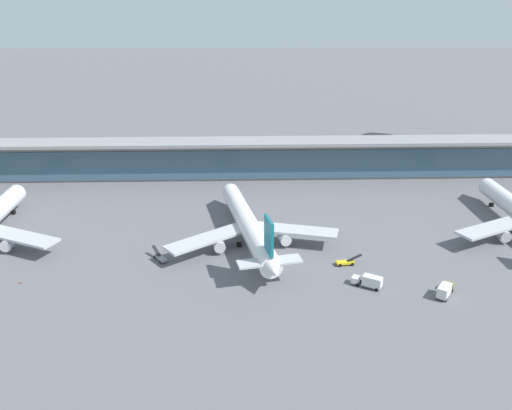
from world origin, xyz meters
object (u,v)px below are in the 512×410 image
service_truck_mid_apron_yellow (346,262)px  safety_cone_charlie (20,282)px  service_truck_under_wing_olive (445,290)px  service_truck_on_taxiway_grey (160,257)px  service_truck_by_tail_white (369,281)px  airliner_centre_stand (249,226)px

service_truck_mid_apron_yellow → safety_cone_charlie: bearing=-175.2°
service_truck_under_wing_olive → safety_cone_charlie: service_truck_under_wing_olive is taller
service_truck_on_taxiway_grey → service_truck_by_tail_white: bearing=-16.6°
airliner_centre_stand → service_truck_on_taxiway_grey: bearing=-157.9°
airliner_centre_stand → service_truck_under_wing_olive: (45.65, -29.96, -3.69)m
service_truck_on_taxiway_grey → safety_cone_charlie: bearing=-161.2°
service_truck_on_taxiway_grey → service_truck_under_wing_olive: bearing=-16.2°
airliner_centre_stand → service_truck_mid_apron_yellow: (25.32, -13.93, -4.57)m
service_truck_on_taxiway_grey → safety_cone_charlie: service_truck_on_taxiway_grey is taller
service_truck_under_wing_olive → service_truck_on_taxiway_grey: size_ratio=1.12×
airliner_centre_stand → service_truck_by_tail_white: (28.67, -25.41, -3.69)m
service_truck_on_taxiway_grey → safety_cone_charlie: size_ratio=9.22×
service_truck_by_tail_white → safety_cone_charlie: 85.54m
safety_cone_charlie → service_truck_on_taxiway_grey: bearing=18.8°
service_truck_by_tail_white → service_truck_on_taxiway_grey: service_truck_by_tail_white is taller
airliner_centre_stand → safety_cone_charlie: airliner_centre_stand is taller
service_truck_mid_apron_yellow → safety_cone_charlie: (-82.06, -6.93, -0.49)m
safety_cone_charlie → airliner_centre_stand: bearing=20.2°
service_truck_by_tail_white → safety_cone_charlie: (-85.41, 4.55, -1.37)m
service_truck_on_taxiway_grey → airliner_centre_stand: bearing=22.1°
safety_cone_charlie → service_truck_mid_apron_yellow: bearing=4.8°
airliner_centre_stand → service_truck_mid_apron_yellow: airliner_centre_stand is taller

